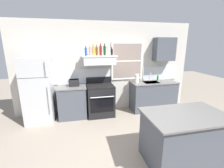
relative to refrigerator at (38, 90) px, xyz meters
name	(u,v)px	position (x,y,z in m)	size (l,w,h in m)	color
ground_plane	(128,155)	(1.90, -1.84, -0.87)	(16.00, 16.00, 0.00)	gray
back_wall	(107,68)	(1.93, 0.39, 0.48)	(5.40, 0.11, 2.70)	beige
refrigerator	(38,90)	(0.00, 0.00, 0.00)	(0.70, 0.72, 1.74)	#B7BABC
counter_left_of_stove	(73,102)	(0.85, 0.06, -0.41)	(0.79, 0.63, 0.91)	#474C56
toaster	(74,83)	(0.92, 0.10, 0.14)	(0.30, 0.20, 0.19)	black
stove_range	(101,100)	(1.65, 0.02, -0.40)	(0.76, 0.69, 1.09)	black
range_hood_shelf	(99,60)	(1.65, 0.12, 0.75)	(0.96, 0.52, 0.24)	silver
bottle_blue_liqueur	(86,52)	(1.28, 0.06, 0.99)	(0.07, 0.07, 0.26)	#1E478C
bottle_rose_pink	(90,51)	(1.40, 0.17, 0.99)	(0.07, 0.07, 0.27)	#C67F84
bottle_champagne_gold_foil	(94,51)	(1.50, 0.17, 1.00)	(0.08, 0.08, 0.30)	#B29333
bottle_amber_wine	(97,51)	(1.59, 0.14, 0.99)	(0.07, 0.07, 0.28)	brown
bottle_red_label_wine	(101,51)	(1.69, 0.12, 1.01)	(0.07, 0.07, 0.32)	maroon
bottle_dark_green_wine	(105,50)	(1.81, 0.12, 1.01)	(0.07, 0.07, 0.32)	#143819
bottle_clear_tall	(108,51)	(1.90, 0.09, 1.00)	(0.06, 0.06, 0.29)	silver
bottle_balsamic_dark	(112,52)	(2.00, 0.07, 0.97)	(0.06, 0.06, 0.22)	black
counter_right_with_sink	(153,96)	(3.35, 0.06, -0.41)	(1.43, 0.63, 0.91)	#474C56
sink_faucet	(150,76)	(3.25, 0.16, 0.22)	(0.03, 0.17, 0.28)	silver
paper_towel_roll	(137,78)	(2.78, 0.06, 0.18)	(0.11, 0.11, 0.27)	white
dish_soap_bottle	(158,78)	(3.53, 0.16, 0.13)	(0.06, 0.06, 0.18)	#268C3F
kitchen_island	(184,138)	(2.80, -2.18, -0.41)	(1.40, 0.90, 0.91)	#474C56
upper_cabinet_right	(164,49)	(3.70, 0.20, 1.03)	(0.64, 0.32, 0.70)	#474C56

